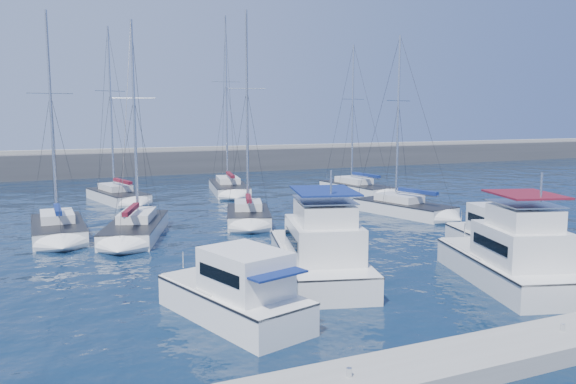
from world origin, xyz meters
name	(u,v)px	position (x,y,z in m)	size (l,w,h in m)	color
ground	(377,267)	(0.00, 0.00, 0.00)	(220.00, 220.00, 0.00)	black
breakwater	(165,165)	(0.00, 52.00, 1.05)	(160.00, 6.00, 4.45)	#424244
dock	(562,340)	(0.00, -11.00, 0.30)	(40.00, 2.20, 0.60)	gray
dock_cleat_near_port	(349,372)	(-8.00, -11.00, 0.72)	(0.16, 0.16, 0.25)	silver
dock_cleat_centre	(563,327)	(0.00, -11.00, 0.72)	(0.16, 0.16, 0.25)	silver
motor_yacht_port_outer	(237,296)	(-8.91, -4.29, 0.94)	(4.47, 7.16, 3.20)	white
motor_yacht_port_inner	(320,254)	(-3.49, -0.44, 1.13)	(6.08, 10.37, 4.69)	silver
motor_yacht_stbd_inner	(512,261)	(3.82, -5.05, 1.13)	(5.61, 8.91, 4.69)	silver
motor_yacht_stbd_outer	(489,237)	(7.06, -0.22, 0.94)	(3.74, 6.12, 3.20)	silver
sailboat_mid_a	(58,229)	(-14.52, 14.25, 0.52)	(3.16, 7.61, 14.37)	white
sailboat_mid_b	(136,228)	(-9.97, 12.52, 0.51)	(5.66, 9.10, 13.87)	white
sailboat_mid_c	(248,215)	(-1.95, 13.76, 0.55)	(4.84, 7.14, 15.21)	silver
sailboat_mid_e	(403,208)	(10.25, 12.23, 0.51)	(4.90, 8.55, 13.98)	silver
sailboat_back_a	(117,196)	(-9.18, 28.15, 0.53)	(4.86, 8.65, 15.71)	silver
sailboat_back_b	(229,187)	(1.73, 29.76, 0.54)	(4.87, 9.77, 17.67)	white
sailboat_back_c	(357,188)	(13.19, 24.21, 0.52)	(4.00, 9.17, 14.80)	white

